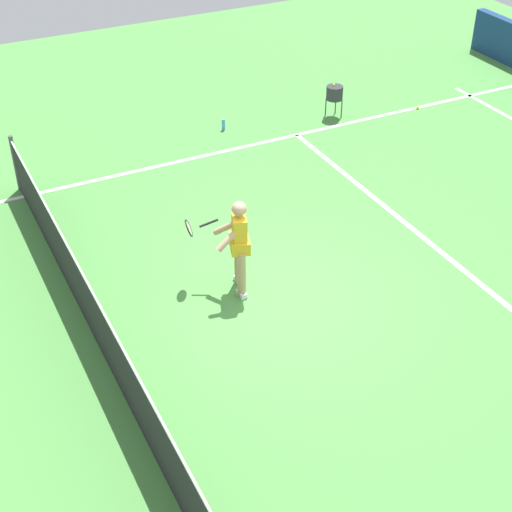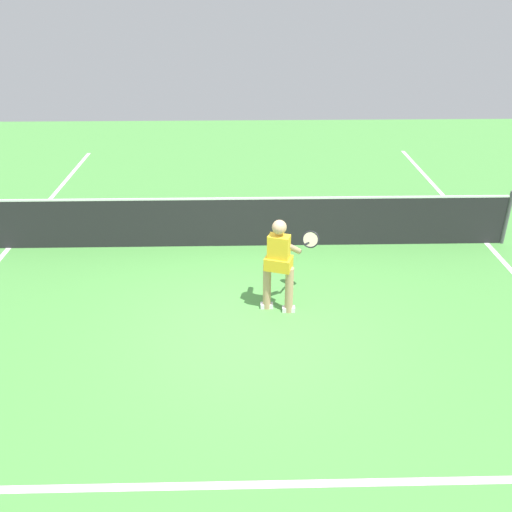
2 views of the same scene
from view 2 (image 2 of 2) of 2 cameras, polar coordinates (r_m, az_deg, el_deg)
ground_plane at (r=8.50m, az=-0.39°, el=-7.02°), size 26.27×26.27×0.00m
service_line_marking at (r=6.26m, az=0.14°, el=-22.59°), size 9.43×0.10×0.01m
court_net at (r=10.65m, az=-0.66°, el=3.57°), size 10.11×0.08×1.09m
tennis_player at (r=8.44m, az=2.46°, el=-0.60°), size 0.97×0.87×1.55m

